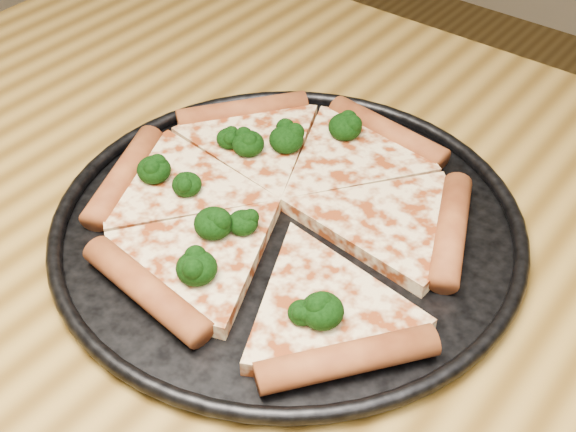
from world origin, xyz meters
The scene contains 4 objects.
dining_table centered at (0.00, 0.00, 0.66)m, with size 1.20×0.90×0.75m.
pizza_pan centered at (-0.08, 0.06, 0.76)m, with size 0.39×0.39×0.02m.
pizza centered at (-0.09, 0.07, 0.77)m, with size 0.35×0.33×0.02m.
broccoli_florets centered at (-0.11, 0.05, 0.78)m, with size 0.24×0.25×0.02m.
Camera 1 is at (0.22, -0.32, 1.19)m, focal length 48.46 mm.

